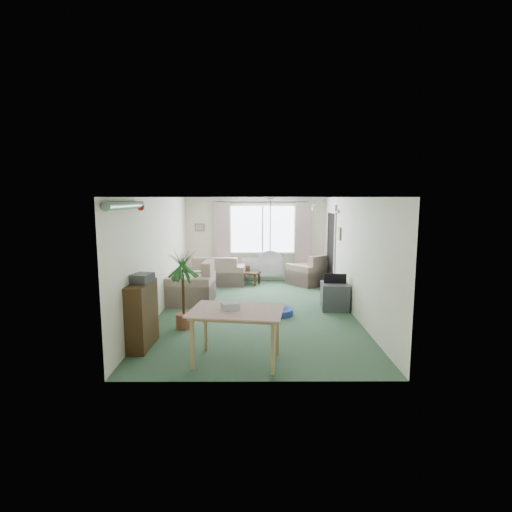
{
  "coord_description": "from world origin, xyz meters",
  "views": [
    {
      "loc": [
        -0.04,
        -8.19,
        2.39
      ],
      "look_at": [
        0.0,
        0.3,
        1.15
      ],
      "focal_mm": 28.0,
      "sensor_mm": 36.0,
      "label": 1
    }
  ],
  "objects_px": {
    "coffee_table": "(245,278)",
    "dining_table": "(237,337)",
    "houseplant": "(183,289)",
    "armchair_corner": "(309,269)",
    "sofa": "(216,270)",
    "bookshelf": "(142,315)",
    "armchair_left": "(191,282)",
    "pet_bed": "(277,311)",
    "tv_cube": "(335,296)"
  },
  "relations": [
    {
      "from": "tv_cube",
      "to": "houseplant",
      "type": "bearing_deg",
      "value": -153.21
    },
    {
      "from": "armchair_left",
      "to": "dining_table",
      "type": "xyz_separation_m",
      "value": [
        1.21,
        -3.38,
        -0.1
      ]
    },
    {
      "from": "armchair_left",
      "to": "tv_cube",
      "type": "distance_m",
      "value": 3.26
    },
    {
      "from": "armchair_left",
      "to": "tv_cube",
      "type": "height_order",
      "value": "armchair_left"
    },
    {
      "from": "armchair_corner",
      "to": "coffee_table",
      "type": "xyz_separation_m",
      "value": [
        -1.76,
        0.02,
        -0.24
      ]
    },
    {
      "from": "armchair_corner",
      "to": "pet_bed",
      "type": "bearing_deg",
      "value": 32.74
    },
    {
      "from": "bookshelf",
      "to": "pet_bed",
      "type": "xyz_separation_m",
      "value": [
        2.28,
        1.79,
        -0.46
      ]
    },
    {
      "from": "armchair_left",
      "to": "pet_bed",
      "type": "bearing_deg",
      "value": 65.7
    },
    {
      "from": "bookshelf",
      "to": "tv_cube",
      "type": "distance_m",
      "value": 4.17
    },
    {
      "from": "dining_table",
      "to": "tv_cube",
      "type": "height_order",
      "value": "dining_table"
    },
    {
      "from": "armchair_left",
      "to": "coffee_table",
      "type": "xyz_separation_m",
      "value": [
        1.22,
        1.97,
        -0.3
      ]
    },
    {
      "from": "armchair_left",
      "to": "bookshelf",
      "type": "relative_size",
      "value": 1.01
    },
    {
      "from": "dining_table",
      "to": "tv_cube",
      "type": "relative_size",
      "value": 1.96
    },
    {
      "from": "bookshelf",
      "to": "sofa",
      "type": "bearing_deg",
      "value": 82.96
    },
    {
      "from": "coffee_table",
      "to": "dining_table",
      "type": "relative_size",
      "value": 0.64
    },
    {
      "from": "bookshelf",
      "to": "pet_bed",
      "type": "height_order",
      "value": "bookshelf"
    },
    {
      "from": "armchair_left",
      "to": "pet_bed",
      "type": "relative_size",
      "value": 1.65
    },
    {
      "from": "bookshelf",
      "to": "dining_table",
      "type": "distance_m",
      "value": 1.67
    },
    {
      "from": "coffee_table",
      "to": "pet_bed",
      "type": "relative_size",
      "value": 1.22
    },
    {
      "from": "coffee_table",
      "to": "pet_bed",
      "type": "distance_m",
      "value": 3.04
    },
    {
      "from": "sofa",
      "to": "armchair_left",
      "type": "height_order",
      "value": "armchair_left"
    },
    {
      "from": "armchair_corner",
      "to": "armchair_left",
      "type": "height_order",
      "value": "armchair_left"
    },
    {
      "from": "armchair_corner",
      "to": "dining_table",
      "type": "height_order",
      "value": "armchair_corner"
    },
    {
      "from": "houseplant",
      "to": "tv_cube",
      "type": "xyz_separation_m",
      "value": [
        3.04,
        1.26,
        -0.45
      ]
    },
    {
      "from": "armchair_left",
      "to": "coffee_table",
      "type": "relative_size",
      "value": 1.35
    },
    {
      "from": "bookshelf",
      "to": "armchair_left",
      "type": "bearing_deg",
      "value": 84.83
    },
    {
      "from": "tv_cube",
      "to": "coffee_table",
      "type": "bearing_deg",
      "value": 132.09
    },
    {
      "from": "coffee_table",
      "to": "dining_table",
      "type": "distance_m",
      "value": 5.35
    },
    {
      "from": "sofa",
      "to": "bookshelf",
      "type": "distance_m",
      "value": 4.8
    },
    {
      "from": "houseplant",
      "to": "dining_table",
      "type": "relative_size",
      "value": 1.2
    },
    {
      "from": "pet_bed",
      "to": "houseplant",
      "type": "bearing_deg",
      "value": -154.2
    },
    {
      "from": "coffee_table",
      "to": "tv_cube",
      "type": "distance_m",
      "value": 3.23
    },
    {
      "from": "sofa",
      "to": "pet_bed",
      "type": "xyz_separation_m",
      "value": [
        1.54,
        -2.95,
        -0.33
      ]
    },
    {
      "from": "houseplant",
      "to": "armchair_corner",
      "type": "bearing_deg",
      "value": 53.39
    },
    {
      "from": "coffee_table",
      "to": "houseplant",
      "type": "xyz_separation_m",
      "value": [
        -1.06,
        -3.81,
        0.56
      ]
    },
    {
      "from": "houseplant",
      "to": "tv_cube",
      "type": "bearing_deg",
      "value": 22.58
    },
    {
      "from": "sofa",
      "to": "armchair_corner",
      "type": "height_order",
      "value": "armchair_corner"
    },
    {
      "from": "bookshelf",
      "to": "houseplant",
      "type": "relative_size",
      "value": 0.71
    },
    {
      "from": "pet_bed",
      "to": "armchair_corner",
      "type": "bearing_deg",
      "value": 70.54
    },
    {
      "from": "tv_cube",
      "to": "pet_bed",
      "type": "relative_size",
      "value": 0.97
    },
    {
      "from": "sofa",
      "to": "coffee_table",
      "type": "xyz_separation_m",
      "value": [
        0.82,
        0.0,
        -0.22
      ]
    },
    {
      "from": "coffee_table",
      "to": "houseplant",
      "type": "bearing_deg",
      "value": -105.47
    },
    {
      "from": "dining_table",
      "to": "tv_cube",
      "type": "xyz_separation_m",
      "value": [
        1.99,
        2.8,
        -0.1
      ]
    },
    {
      "from": "sofa",
      "to": "bookshelf",
      "type": "height_order",
      "value": "bookshelf"
    },
    {
      "from": "dining_table",
      "to": "pet_bed",
      "type": "distance_m",
      "value": 2.53
    },
    {
      "from": "pet_bed",
      "to": "sofa",
      "type": "bearing_deg",
      "value": 117.54
    },
    {
      "from": "dining_table",
      "to": "pet_bed",
      "type": "relative_size",
      "value": 1.9
    },
    {
      "from": "bookshelf",
      "to": "dining_table",
      "type": "bearing_deg",
      "value": -19.62
    },
    {
      "from": "sofa",
      "to": "pet_bed",
      "type": "bearing_deg",
      "value": 119.17
    },
    {
      "from": "armchair_corner",
      "to": "houseplant",
      "type": "xyz_separation_m",
      "value": [
        -2.82,
        -3.79,
        0.32
      ]
    }
  ]
}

